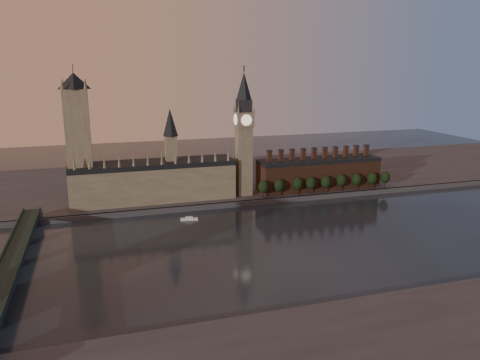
# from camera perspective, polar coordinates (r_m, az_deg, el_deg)

# --- Properties ---
(ground) EXTENTS (900.00, 900.00, 0.00)m
(ground) POSITION_cam_1_polar(r_m,az_deg,el_deg) (299.33, 5.03, -8.02)
(ground) COLOR black
(ground) RESTS_ON ground
(north_bank) EXTENTS (900.00, 182.00, 4.00)m
(north_bank) POSITION_cam_1_polar(r_m,az_deg,el_deg) (460.78, -3.29, 0.10)
(north_bank) COLOR #47474C
(north_bank) RESTS_ON ground
(palace_of_westminster) EXTENTS (130.00, 30.30, 74.00)m
(palace_of_westminster) POSITION_cam_1_polar(r_m,az_deg,el_deg) (384.65, -10.40, 0.14)
(palace_of_westminster) COLOR gray
(palace_of_westminster) RESTS_ON north_bank
(victoria_tower) EXTENTS (24.00, 24.00, 108.00)m
(victoria_tower) POSITION_cam_1_polar(r_m,az_deg,el_deg) (375.72, -19.12, 5.10)
(victoria_tower) COLOR gray
(victoria_tower) RESTS_ON north_bank
(big_ben) EXTENTS (15.00, 15.00, 107.00)m
(big_ben) POSITION_cam_1_polar(r_m,az_deg,el_deg) (388.64, 0.47, 5.79)
(big_ben) COLOR gray
(big_ben) RESTS_ON north_bank
(chimney_block) EXTENTS (110.00, 25.00, 37.00)m
(chimney_block) POSITION_cam_1_polar(r_m,az_deg,el_deg) (421.86, 9.56, 0.85)
(chimney_block) COLOR #553020
(chimney_block) RESTS_ON north_bank
(embankment_tree_0) EXTENTS (8.60, 8.60, 14.88)m
(embankment_tree_0) POSITION_cam_1_polar(r_m,az_deg,el_deg) (386.10, 2.88, -0.85)
(embankment_tree_0) COLOR black
(embankment_tree_0) RESTS_ON north_bank
(embankment_tree_1) EXTENTS (8.60, 8.60, 14.88)m
(embankment_tree_1) POSITION_cam_1_polar(r_m,az_deg,el_deg) (391.85, 4.80, -0.66)
(embankment_tree_1) COLOR black
(embankment_tree_1) RESTS_ON north_bank
(embankment_tree_2) EXTENTS (8.60, 8.60, 14.88)m
(embankment_tree_2) POSITION_cam_1_polar(r_m,az_deg,el_deg) (398.97, 7.05, -0.45)
(embankment_tree_2) COLOR black
(embankment_tree_2) RESTS_ON north_bank
(embankment_tree_3) EXTENTS (8.60, 8.60, 14.88)m
(embankment_tree_3) POSITION_cam_1_polar(r_m,az_deg,el_deg) (402.68, 8.64, -0.38)
(embankment_tree_3) COLOR black
(embankment_tree_3) RESTS_ON north_bank
(embankment_tree_4) EXTENTS (8.60, 8.60, 14.88)m
(embankment_tree_4) POSITION_cam_1_polar(r_m,az_deg,el_deg) (408.53, 10.42, -0.24)
(embankment_tree_4) COLOR black
(embankment_tree_4) RESTS_ON north_bank
(embankment_tree_5) EXTENTS (8.60, 8.60, 14.88)m
(embankment_tree_5) POSITION_cam_1_polar(r_m,az_deg,el_deg) (417.26, 12.25, -0.04)
(embankment_tree_5) COLOR black
(embankment_tree_5) RESTS_ON north_bank
(embankment_tree_6) EXTENTS (8.60, 8.60, 14.88)m
(embankment_tree_6) POSITION_cam_1_polar(r_m,az_deg,el_deg) (423.44, 14.02, 0.07)
(embankment_tree_6) COLOR black
(embankment_tree_6) RESTS_ON north_bank
(embankment_tree_7) EXTENTS (8.60, 8.60, 14.88)m
(embankment_tree_7) POSITION_cam_1_polar(r_m,az_deg,el_deg) (430.91, 15.80, 0.19)
(embankment_tree_7) COLOR black
(embankment_tree_7) RESTS_ON north_bank
(embankment_tree_8) EXTENTS (8.60, 8.60, 14.88)m
(embankment_tree_8) POSITION_cam_1_polar(r_m,az_deg,el_deg) (438.82, 17.28, 0.33)
(embankment_tree_8) COLOR black
(embankment_tree_8) RESTS_ON north_bank
(westminster_bridge) EXTENTS (14.00, 200.00, 11.55)m
(westminster_bridge) POSITION_cam_1_polar(r_m,az_deg,el_deg) (278.75, -26.20, -9.51)
(westminster_bridge) COLOR black
(westminster_bridge) RESTS_ON ground
(river_boat) EXTENTS (13.19, 5.90, 2.55)m
(river_boat) POSITION_cam_1_polar(r_m,az_deg,el_deg) (347.88, -6.21, -4.72)
(river_boat) COLOR silver
(river_boat) RESTS_ON ground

